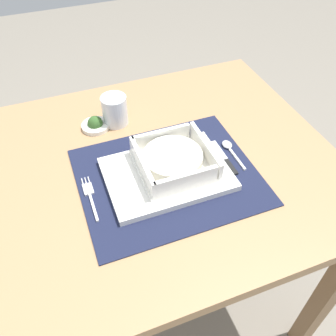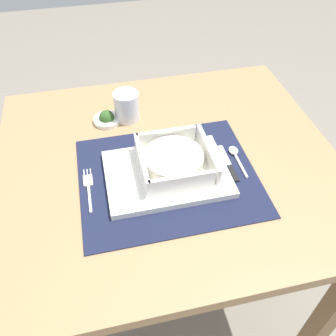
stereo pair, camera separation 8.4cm
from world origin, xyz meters
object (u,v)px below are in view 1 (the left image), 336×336
at_px(porridge_bowl, 175,160).
at_px(condiment_saucer, 95,125).
at_px(dining_table, 166,188).
at_px(spoon, 229,147).
at_px(fork, 90,195).
at_px(drinking_glass, 115,112).
at_px(butter_knife, 226,159).

xyz_separation_m(porridge_bowl, condiment_saucer, (-0.14, 0.24, -0.03)).
xyz_separation_m(dining_table, spoon, (0.17, -0.02, 0.12)).
xyz_separation_m(porridge_bowl, fork, (-0.21, -0.00, -0.04)).
bearing_deg(porridge_bowl, dining_table, 95.32).
bearing_deg(drinking_glass, fork, -117.65).
distance_m(butter_knife, drinking_glass, 0.33).
xyz_separation_m(spoon, butter_knife, (-0.03, -0.03, -0.00)).
height_order(fork, spoon, spoon).
relative_size(spoon, condiment_saucer, 1.46).
bearing_deg(fork, butter_knife, -1.63).
bearing_deg(fork, porridge_bowl, 0.43).
height_order(dining_table, drinking_glass, drinking_glass).
relative_size(fork, condiment_saucer, 1.78).
bearing_deg(condiment_saucer, drinking_glass, 2.69).
bearing_deg(butter_knife, condiment_saucer, 142.02).
bearing_deg(porridge_bowl, fork, -179.15).
bearing_deg(condiment_saucer, porridge_bowl, -59.44).
bearing_deg(condiment_saucer, dining_table, -54.19).
relative_size(fork, spoon, 1.22).
distance_m(dining_table, drinking_glass, 0.25).
distance_m(fork, spoon, 0.37).
bearing_deg(drinking_glass, porridge_bowl, -71.29).
bearing_deg(condiment_saucer, fork, -105.92).
bearing_deg(drinking_glass, butter_knife, -49.36).
relative_size(porridge_bowl, fork, 1.24).
xyz_separation_m(porridge_bowl, butter_knife, (0.13, -0.01, -0.03)).
height_order(dining_table, porridge_bowl, porridge_bowl).
distance_m(porridge_bowl, condiment_saucer, 0.28).
distance_m(dining_table, spoon, 0.20).
height_order(porridge_bowl, condiment_saucer, porridge_bowl).
bearing_deg(spoon, drinking_glass, 134.81).
bearing_deg(dining_table, condiment_saucer, 125.81).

